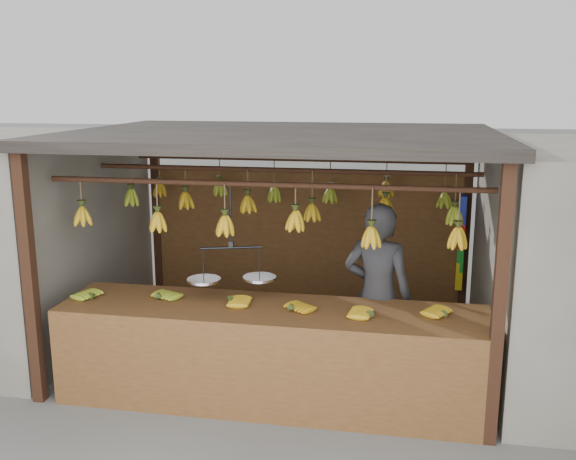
# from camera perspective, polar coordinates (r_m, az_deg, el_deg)

# --- Properties ---
(ground) EXTENTS (80.00, 80.00, 0.00)m
(ground) POSITION_cam_1_polar(r_m,az_deg,el_deg) (7.15, -0.44, -10.74)
(ground) COLOR #5B5B57
(stall) EXTENTS (4.30, 3.30, 2.40)m
(stall) POSITION_cam_1_polar(r_m,az_deg,el_deg) (6.94, 0.04, 5.46)
(stall) COLOR black
(stall) RESTS_ON ground
(counter) EXTENTS (3.86, 0.88, 0.96)m
(counter) POSITION_cam_1_polar(r_m,az_deg,el_deg) (5.74, -1.76, -9.09)
(counter) COLOR brown
(counter) RESTS_ON ground
(hanging_bananas) EXTENTS (3.65, 2.23, 0.39)m
(hanging_bananas) POSITION_cam_1_polar(r_m,az_deg,el_deg) (6.69, -0.46, 2.09)
(hanging_bananas) COLOR #BE8D14
(hanging_bananas) RESTS_ON ground
(balance_scale) EXTENTS (0.78, 0.45, 0.90)m
(balance_scale) POSITION_cam_1_polar(r_m,az_deg,el_deg) (5.90, -5.02, -3.97)
(balance_scale) COLOR black
(balance_scale) RESTS_ON ground
(vendor) EXTENTS (0.73, 0.55, 1.80)m
(vendor) POSITION_cam_1_polar(r_m,az_deg,el_deg) (6.16, 7.95, -5.82)
(vendor) COLOR #262628
(vendor) RESTS_ON ground
(bag_bundles) EXTENTS (0.08, 0.26, 1.15)m
(bag_bundles) POSITION_cam_1_polar(r_m,az_deg,el_deg) (8.05, 15.12, -1.17)
(bag_bundles) COLOR #1426BF
(bag_bundles) RESTS_ON ground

